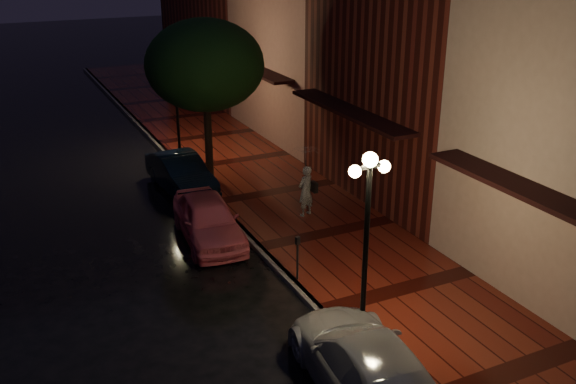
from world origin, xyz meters
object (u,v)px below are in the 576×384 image
street_tree (205,68)px  parking_meter (298,254)px  streetlamp_far (176,97)px  streetlamp_near (366,236)px  navy_car (181,173)px  silver_car (367,367)px  pink_car (208,219)px  woman_with_umbrella (306,170)px

street_tree → parking_meter: street_tree is taller
streetlamp_far → streetlamp_near: bearing=-90.0°
navy_car → silver_car: silver_car is taller
pink_car → street_tree: bearing=75.4°
silver_car → parking_meter: bearing=-92.6°
streetlamp_near → pink_car: size_ratio=1.08×
streetlamp_near → navy_car: 10.85m
streetlamp_far → parking_meter: size_ratio=3.52×
navy_car → parking_meter: parking_meter is taller
streetlamp_far → navy_car: (-0.95, -3.36, -1.94)m
streetlamp_far → silver_car: bearing=-93.5°
navy_car → silver_car: 12.33m
parking_meter → streetlamp_near: bearing=-102.1°
street_tree → woman_with_umbrella: street_tree is taller
silver_car → parking_meter: silver_car is taller
streetlamp_far → pink_car: streetlamp_far is taller
navy_car → woman_with_umbrella: (2.84, -4.17, 1.03)m
pink_car → navy_car: pink_car is taller
navy_car → parking_meter: bearing=-88.8°
streetlamp_near → woman_with_umbrella: size_ratio=1.86×
pink_car → woman_with_umbrella: bearing=7.3°
pink_car → parking_meter: 3.71m
streetlamp_near → parking_meter: (-0.20, 2.85, -1.71)m
streetlamp_far → silver_car: streetlamp_far is taller
streetlamp_far → woman_with_umbrella: size_ratio=1.86×
streetlamp_near → navy_car: bearing=95.1°
silver_car → parking_meter: 4.60m
street_tree → woman_with_umbrella: bearing=-70.1°
street_tree → woman_with_umbrella: (1.63, -4.53, -2.56)m
streetlamp_far → parking_meter: streetlamp_far is taller
silver_car → streetlamp_near: bearing=-112.5°
silver_car → navy_car: bearing=-83.2°
streetlamp_far → parking_meter: 11.28m
streetlamp_near → parking_meter: 3.33m
navy_car → woman_with_umbrella: bearing=-60.0°
navy_car → woman_with_umbrella: size_ratio=1.72×
streetlamp_far → street_tree: 3.44m
streetlamp_near → streetlamp_far: same height
woman_with_umbrella → silver_car: bearing=49.5°
navy_car → woman_with_umbrella: woman_with_umbrella is taller
navy_car → silver_car: size_ratio=0.82×
streetlamp_far → street_tree: street_tree is taller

